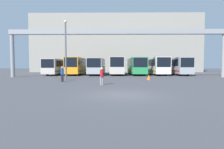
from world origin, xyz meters
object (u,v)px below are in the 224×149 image
at_px(bus_slot_0, 59,66).
at_px(bus_slot_1, 77,65).
at_px(pedestrian_mid_right, 62,74).
at_px(bus_slot_2, 97,66).
at_px(bus_slot_3, 117,65).
at_px(bus_slot_5, 156,65).
at_px(bus_slot_4, 136,65).
at_px(lamp_post, 66,47).
at_px(bus_slot_6, 176,65).
at_px(traffic_cone, 149,77).
at_px(pedestrian_near_left, 102,76).

relative_size(bus_slot_0, bus_slot_1, 1.12).
bearing_deg(bus_slot_1, pedestrian_mid_right, -84.18).
xyz_separation_m(bus_slot_2, bus_slot_3, (3.91, -0.57, 0.10)).
xyz_separation_m(bus_slot_1, bus_slot_3, (7.82, -0.15, 0.03)).
height_order(bus_slot_0, bus_slot_3, bus_slot_3).
bearing_deg(bus_slot_2, bus_slot_1, -173.80).
height_order(bus_slot_3, bus_slot_5, bus_slot_3).
distance_m(bus_slot_2, bus_slot_4, 7.82).
relative_size(bus_slot_2, lamp_post, 1.56).
distance_m(bus_slot_4, bus_slot_6, 7.84).
height_order(bus_slot_1, pedestrian_mid_right, bus_slot_1).
xyz_separation_m(bus_slot_0, bus_slot_1, (3.91, -0.63, 0.16)).
height_order(bus_slot_2, pedestrian_mid_right, bus_slot_2).
height_order(bus_slot_0, traffic_cone, bus_slot_0).
xyz_separation_m(bus_slot_0, pedestrian_mid_right, (5.47, -15.94, -0.83)).
bearing_deg(lamp_post, bus_slot_0, 111.19).
relative_size(bus_slot_5, lamp_post, 1.50).
xyz_separation_m(bus_slot_2, lamp_post, (-2.63, -13.20, 2.25)).
height_order(bus_slot_2, bus_slot_3, bus_slot_3).
xyz_separation_m(pedestrian_mid_right, traffic_cone, (10.17, 2.83, -0.58)).
distance_m(bus_slot_1, pedestrian_mid_right, 15.43).
xyz_separation_m(bus_slot_3, traffic_cone, (3.90, -12.34, -1.59)).
relative_size(bus_slot_3, pedestrian_mid_right, 6.12).
height_order(bus_slot_0, bus_slot_4, bus_slot_4).
xyz_separation_m(bus_slot_1, lamp_post, (1.28, -12.78, 2.17)).
bearing_deg(bus_slot_4, pedestrian_near_left, -106.08).
xyz_separation_m(bus_slot_2, pedestrian_mid_right, (-2.35, -15.74, -0.91)).
relative_size(bus_slot_2, bus_slot_3, 1.11).
bearing_deg(bus_slot_4, pedestrian_mid_right, -122.70).
relative_size(bus_slot_0, bus_slot_3, 1.15).
distance_m(bus_slot_0, traffic_cone, 20.46).
xyz_separation_m(bus_slot_0, traffic_cone, (15.64, -13.12, -1.41)).
bearing_deg(bus_slot_1, pedestrian_near_left, -71.61).
bearing_deg(traffic_cone, bus_slot_5, 72.84).
bearing_deg(bus_slot_6, traffic_cone, -121.90).
height_order(bus_slot_2, traffic_cone, bus_slot_2).
bearing_deg(bus_slot_6, bus_slot_4, 176.79).
height_order(bus_slot_1, bus_slot_6, bus_slot_1).
bearing_deg(bus_slot_0, bus_slot_2, -1.47).
bearing_deg(traffic_cone, lamp_post, -178.43).
xyz_separation_m(bus_slot_5, pedestrian_near_left, (-9.44, -18.86, -1.03)).
bearing_deg(bus_slot_1, bus_slot_0, 170.92).
xyz_separation_m(bus_slot_6, traffic_cone, (-7.83, -12.58, -1.53)).
height_order(bus_slot_3, traffic_cone, bus_slot_3).
relative_size(bus_slot_1, bus_slot_2, 0.93).
bearing_deg(pedestrian_mid_right, bus_slot_2, -52.71).
bearing_deg(bus_slot_1, lamp_post, -84.27).
xyz_separation_m(bus_slot_6, pedestrian_near_left, (-13.36, -18.75, -0.99)).
bearing_deg(bus_slot_2, pedestrian_mid_right, -98.49).
bearing_deg(pedestrian_near_left, bus_slot_3, -118.62).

